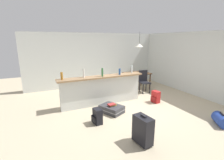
# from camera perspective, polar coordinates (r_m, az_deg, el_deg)

# --- Properties ---
(ground_plane) EXTENTS (13.00, 13.00, 0.05)m
(ground_plane) POSITION_cam_1_polar(r_m,az_deg,el_deg) (5.64, 5.60, -9.33)
(ground_plane) COLOR #BCAD8E
(wall_back) EXTENTS (6.60, 0.10, 2.50)m
(wall_back) POSITION_cam_1_polar(r_m,az_deg,el_deg) (8.01, -5.29, 7.09)
(wall_back) COLOR silver
(wall_back) RESTS_ON ground_plane
(wall_right) EXTENTS (0.10, 6.00, 2.50)m
(wall_right) POSITION_cam_1_polar(r_m,az_deg,el_deg) (7.48, 25.34, 5.33)
(wall_right) COLOR silver
(wall_right) RESTS_ON ground_plane
(partition_half_wall) EXTENTS (2.80, 0.20, 0.95)m
(partition_half_wall) POSITION_cam_1_polar(r_m,az_deg,el_deg) (5.64, -3.43, -3.84)
(partition_half_wall) COLOR silver
(partition_half_wall) RESTS_ON ground_plane
(bar_countertop) EXTENTS (2.96, 0.40, 0.05)m
(bar_countertop) POSITION_cam_1_polar(r_m,az_deg,el_deg) (5.51, -3.51, 1.14)
(bar_countertop) COLOR #93704C
(bar_countertop) RESTS_ON partition_half_wall
(bottle_amber) EXTENTS (0.07, 0.07, 0.23)m
(bottle_amber) POSITION_cam_1_polar(r_m,az_deg,el_deg) (5.21, -17.10, 1.38)
(bottle_amber) COLOR #9E661E
(bottle_amber) RESTS_ON bar_countertop
(bottle_white) EXTENTS (0.06, 0.06, 0.30)m
(bottle_white) POSITION_cam_1_polar(r_m,az_deg,el_deg) (5.33, -9.82, 2.45)
(bottle_white) COLOR silver
(bottle_white) RESTS_ON bar_countertop
(bottle_green) EXTENTS (0.06, 0.06, 0.27)m
(bottle_green) POSITION_cam_1_polar(r_m,az_deg,el_deg) (5.42, -3.39, 2.67)
(bottle_green) COLOR #2D6B38
(bottle_green) RESTS_ON bar_countertop
(bottle_blue) EXTENTS (0.07, 0.07, 0.22)m
(bottle_blue) POSITION_cam_1_polar(r_m,az_deg,el_deg) (5.70, 2.66, 2.95)
(bottle_blue) COLOR #284C89
(bottle_blue) RESTS_ON bar_countertop
(bottle_clear) EXTENTS (0.06, 0.06, 0.28)m
(bottle_clear) POSITION_cam_1_polar(r_m,az_deg,el_deg) (6.08, 6.95, 3.84)
(bottle_clear) COLOR silver
(bottle_clear) RESTS_ON bar_countertop
(dining_table) EXTENTS (1.10, 0.80, 0.74)m
(dining_table) POSITION_cam_1_polar(r_m,az_deg,el_deg) (7.47, 8.62, 1.79)
(dining_table) COLOR #4C331E
(dining_table) RESTS_ON ground_plane
(dining_chair_near_partition) EXTENTS (0.44, 0.44, 0.93)m
(dining_chair_near_partition) POSITION_cam_1_polar(r_m,az_deg,el_deg) (7.07, 11.06, -0.08)
(dining_chair_near_partition) COLOR black
(dining_chair_near_partition) RESTS_ON ground_plane
(pendant_lamp) EXTENTS (0.34, 0.34, 0.66)m
(pendant_lamp) POSITION_cam_1_polar(r_m,az_deg,el_deg) (7.29, 9.47, 11.84)
(pendant_lamp) COLOR black
(suitcase_flat_charcoal) EXTENTS (0.74, 0.89, 0.22)m
(suitcase_flat_charcoal) POSITION_cam_1_polar(r_m,az_deg,el_deg) (5.13, -0.13, -10.02)
(suitcase_flat_charcoal) COLOR #38383D
(suitcase_flat_charcoal) RESTS_ON ground_plane
(backpack_black) EXTENTS (0.27, 0.29, 0.42)m
(backpack_black) POSITION_cam_1_polar(r_m,az_deg,el_deg) (4.48, -5.14, -12.53)
(backpack_black) COLOR black
(backpack_black) RESTS_ON ground_plane
(duffel_bag_blue) EXTENTS (0.52, 0.57, 0.34)m
(duffel_bag_blue) POSITION_cam_1_polar(r_m,az_deg,el_deg) (5.25, 33.71, -11.44)
(duffel_bag_blue) COLOR #233D93
(duffel_bag_blue) RESTS_ON ground_plane
(backpack_red) EXTENTS (0.26, 0.29, 0.42)m
(backpack_red) POSITION_cam_1_polar(r_m,az_deg,el_deg) (6.06, 14.93, -5.74)
(backpack_red) COLOR red
(backpack_red) RESTS_ON ground_plane
(suitcase_upright_black) EXTENTS (0.29, 0.47, 0.67)m
(suitcase_upright_black) POSITION_cam_1_polar(r_m,az_deg,el_deg) (3.69, 10.68, -16.69)
(suitcase_upright_black) COLOR black
(suitcase_upright_black) RESTS_ON ground_plane
(book_stack) EXTENTS (0.28, 0.22, 0.07)m
(book_stack) POSITION_cam_1_polar(r_m,az_deg,el_deg) (5.08, -0.02, -8.55)
(book_stack) COLOR gold
(book_stack) RESTS_ON suitcase_flat_charcoal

